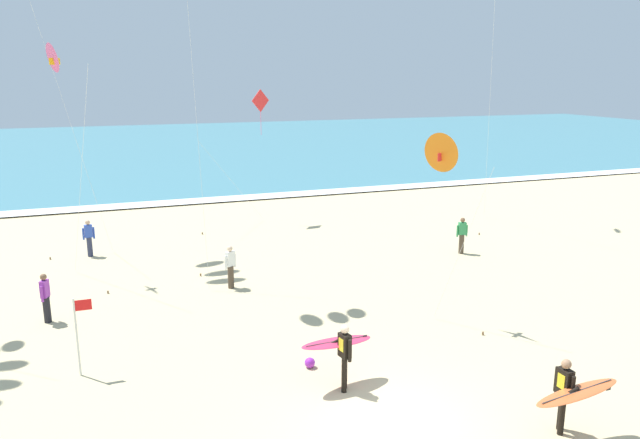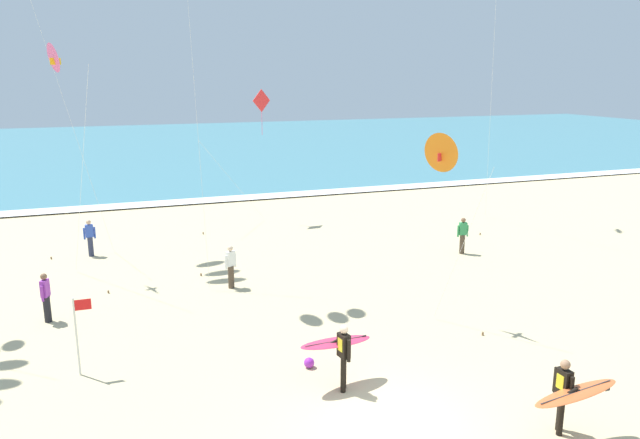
# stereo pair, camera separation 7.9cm
# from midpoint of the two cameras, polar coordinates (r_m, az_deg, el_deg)

# --- Properties ---
(ground_plane) EXTENTS (160.00, 160.00, 0.00)m
(ground_plane) POSITION_cam_midpoint_polar(r_m,az_deg,el_deg) (14.37, 6.28, -18.27)
(ground_plane) COLOR #CCB789
(ocean_water) EXTENTS (160.00, 60.00, 0.08)m
(ocean_water) POSITION_cam_midpoint_polar(r_m,az_deg,el_deg) (66.67, -15.17, 6.59)
(ocean_water) COLOR teal
(ocean_water) RESTS_ON ground
(shoreline_foam) EXTENTS (160.00, 1.68, 0.01)m
(shoreline_foam) POSITION_cam_midpoint_polar(r_m,az_deg,el_deg) (37.48, -11.07, 1.78)
(shoreline_foam) COLOR white
(shoreline_foam) RESTS_ON ocean_water
(surfer_lead) EXTENTS (2.04, 1.09, 1.71)m
(surfer_lead) POSITION_cam_midpoint_polar(r_m,az_deg,el_deg) (15.10, 1.83, -12.01)
(surfer_lead) COLOR black
(surfer_lead) RESTS_ON ground
(surfer_trailing) EXTENTS (2.16, 0.94, 1.71)m
(surfer_trailing) POSITION_cam_midpoint_polar(r_m,az_deg,el_deg) (14.24, 22.34, -14.78)
(surfer_trailing) COLOR black
(surfer_trailing) RESTS_ON ground
(kite_delta_amber_distant) EXTENTS (1.13, 2.19, 5.90)m
(kite_delta_amber_distant) POSITION_cam_midpoint_polar(r_m,az_deg,el_deg) (18.39, 11.34, 6.18)
(kite_delta_amber_distant) COLOR orange
(kite_delta_amber_distant) RESTS_ON ground
(kite_diamond_scarlet_close) EXTENTS (4.05, 2.08, 6.83)m
(kite_diamond_scarlet_close) POSITION_cam_midpoint_polar(r_m,az_deg,el_deg) (31.28, -5.88, 10.62)
(kite_diamond_scarlet_close) COLOR red
(kite_diamond_scarlet_close) RESTS_ON ground
(kite_delta_rose_outer) EXTENTS (1.53, 3.49, 8.68)m
(kite_delta_rose_outer) POSITION_cam_midpoint_polar(r_m,az_deg,el_deg) (24.47, -23.85, 13.70)
(kite_delta_rose_outer) COLOR pink
(kite_delta_rose_outer) RESTS_ON ground
(bystander_purple_top) EXTENTS (0.28, 0.47, 1.59)m
(bystander_purple_top) POSITION_cam_midpoint_polar(r_m,az_deg,el_deg) (20.73, -24.56, -6.72)
(bystander_purple_top) COLOR black
(bystander_purple_top) RESTS_ON ground
(bystander_green_top) EXTENTS (0.49, 0.24, 1.59)m
(bystander_green_top) POSITION_cam_midpoint_polar(r_m,az_deg,el_deg) (26.70, 13.15, -1.45)
(bystander_green_top) COLOR #4C3D2D
(bystander_green_top) RESTS_ON ground
(bystander_blue_top) EXTENTS (0.50, 0.22, 1.59)m
(bystander_blue_top) POSITION_cam_midpoint_polar(r_m,az_deg,el_deg) (27.40, -21.03, -1.63)
(bystander_blue_top) COLOR #2D334C
(bystander_blue_top) RESTS_ON ground
(bystander_white_top) EXTENTS (0.45, 0.31, 1.59)m
(bystander_white_top) POSITION_cam_midpoint_polar(r_m,az_deg,el_deg) (22.06, -8.54, -4.41)
(bystander_white_top) COLOR #4C3D2D
(bystander_white_top) RESTS_ON ground
(lifeguard_flag) EXTENTS (0.45, 0.05, 2.10)m
(lifeguard_flag) POSITION_cam_midpoint_polar(r_m,az_deg,el_deg) (16.72, -21.93, -9.58)
(lifeguard_flag) COLOR silver
(lifeguard_flag) RESTS_ON ground
(beach_ball) EXTENTS (0.28, 0.28, 0.28)m
(beach_ball) POSITION_cam_midpoint_polar(r_m,az_deg,el_deg) (16.40, -1.11, -13.35)
(beach_ball) COLOR purple
(beach_ball) RESTS_ON ground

